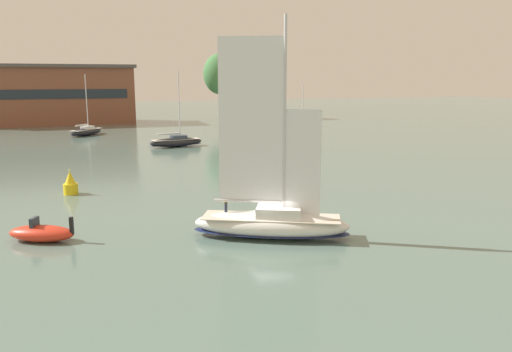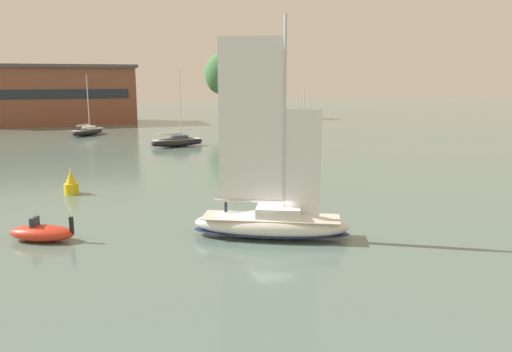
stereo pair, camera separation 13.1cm
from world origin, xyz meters
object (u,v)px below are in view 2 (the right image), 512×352
Objects in this scene: sailboat_main at (271,221)px; sailboat_moored_far_slip at (248,144)px; tree_shore_right at (267,80)px; channel_buoy at (71,184)px; tree_shore_left at (221,74)px; sailboat_moored_near_marina at (88,131)px; motor_tender at (42,233)px; sailboat_moored_mid_channel at (177,142)px; sailboat_moored_outer_mooring at (302,133)px.

sailboat_moored_far_slip is at bearing 73.94° from sailboat_main.
channel_buoy is at bearing -122.04° from tree_shore_right.
tree_shore_left is 1.14× the size of tree_shore_right.
sailboat_moored_near_marina is 35.39m from sailboat_moored_far_slip.
channel_buoy is at bearing 125.62° from sailboat_main.
motor_tender is at bearing -118.74° from tree_shore_right.
sailboat_moored_near_marina is (-10.60, 67.29, -0.37)m from sailboat_main.
tree_shore_left is 15.39m from tree_shore_right.
sailboat_main reaches higher than channel_buoy.
sailboat_main is 46.46m from sailboat_moored_mid_channel.
sailboat_moored_far_slip reaches higher than motor_tender.
sailboat_moored_mid_channel reaches higher than motor_tender.
sailboat_main is 1.29× the size of sailboat_moored_near_marina.
sailboat_moored_near_marina is 24.51m from sailboat_moored_mid_channel.
tree_shore_right is 6.13× the size of channel_buoy.
sailboat_main reaches higher than motor_tender.
sailboat_moored_mid_channel is (-32.26, -46.79, -9.13)m from tree_shore_right.
sailboat_moored_mid_channel is (2.22, 46.41, -0.34)m from sailboat_main.
sailboat_moored_mid_channel is at bearing -164.71° from sailboat_moored_outer_mooring.
sailboat_moored_mid_channel is at bearing 143.22° from sailboat_moored_far_slip.
sailboat_main is 1.24× the size of sailboat_moored_mid_channel.
sailboat_moored_outer_mooring is at bearing 50.24° from motor_tender.
tree_shore_left reaches higher than sailboat_moored_outer_mooring.
tree_shore_right is 101.95m from motor_tender.
tree_shore_right is at bearing 23.63° from tree_shore_left.
tree_shore_right reaches higher than motor_tender.
sailboat_moored_near_marina is (-31.04, -19.76, -10.54)m from tree_shore_left.
sailboat_moored_near_marina is at bearing 121.54° from sailboat_moored_mid_channel.
motor_tender is (-16.56, -42.22, -0.24)m from sailboat_moored_mid_channel.
sailboat_moored_near_marina is 63.22m from motor_tender.
motor_tender is 13.68m from channel_buoy.
sailboat_moored_outer_mooring is (24.03, 6.57, -0.16)m from sailboat_moored_mid_channel.
tree_shore_right is at bearing 78.44° from sailboat_moored_outer_mooring.
channel_buoy is at bearing -117.56° from sailboat_moored_mid_channel.
motor_tender is at bearing -126.02° from sailboat_moored_far_slip.
sailboat_moored_near_marina is at bearing 98.95° from sailboat_main.
sailboat_moored_near_marina reaches higher than channel_buoy.
sailboat_moored_near_marina is at bearing -147.51° from tree_shore_left.
motor_tender is (-3.74, -63.11, -0.21)m from sailboat_moored_near_marina.
tree_shore_left is 90.00m from sailboat_main.
sailboat_main is at bearing -106.06° from sailboat_moored_far_slip.
tree_shore_right is at bearing 57.96° from channel_buoy.
tree_shore_left is 90.51m from motor_tender.
sailboat_moored_far_slip reaches higher than sailboat_moored_outer_mooring.
channel_buoy is (-38.98, -35.22, 0.30)m from sailboat_moored_outer_mooring.
tree_shore_left is 6.98× the size of channel_buoy.
sailboat_moored_mid_channel is 45.35m from motor_tender.
tree_shore_left is 36.18m from sailboat_moored_outer_mooring.
tree_shore_right reaches higher than sailboat_moored_mid_channel.
tree_shore_left is 1.76× the size of sailboat_moored_outer_mooring.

